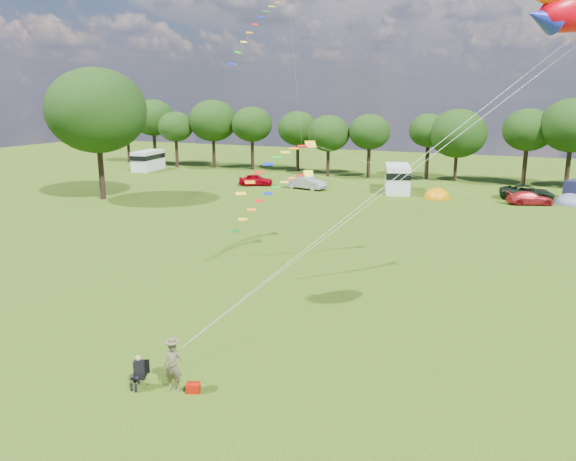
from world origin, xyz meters
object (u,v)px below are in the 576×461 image
at_px(car_b, 306,182).
at_px(car_c, 530,198).
at_px(tent_greyblue, 570,204).
at_px(kite_flyer, 173,366).
at_px(camp_chair, 140,368).
at_px(big_tree, 96,111).
at_px(car_a, 256,180).
at_px(fish_kite, 572,8).
at_px(campervan_a, 148,160).
at_px(tent_orange, 437,198).
at_px(car_d, 527,192).
at_px(campervan_c, 397,177).

bearing_deg(car_b, car_c, -79.87).
xyz_separation_m(tent_greyblue, kite_flyer, (-14.74, -45.95, 0.92)).
bearing_deg(kite_flyer, camp_chair, -178.51).
distance_m(big_tree, car_a, 19.64).
distance_m(big_tree, car_b, 23.71).
bearing_deg(big_tree, tent_greyblue, 20.47).
distance_m(car_a, tent_greyblue, 33.97).
height_order(tent_greyblue, camp_chair, camp_chair).
bearing_deg(kite_flyer, tent_greyblue, 59.36).
height_order(big_tree, car_c, big_tree).
bearing_deg(kite_flyer, fish_kite, 9.39).
xyz_separation_m(campervan_a, tent_orange, (41.72, -6.01, -1.49)).
bearing_deg(big_tree, car_b, 40.68).
distance_m(big_tree, campervan_a, 24.02).
xyz_separation_m(car_d, camp_chair, (-11.98, -47.44, 0.02)).
relative_size(car_c, campervan_a, 0.71).
xyz_separation_m(tent_greyblue, camp_chair, (-16.01, -46.27, 0.75)).
relative_size(car_d, kite_flyer, 2.92).
xyz_separation_m(big_tree, tent_greyblue, (44.34, 16.55, -9.00)).
height_order(car_b, campervan_a, campervan_a).
relative_size(big_tree, campervan_a, 2.21).
bearing_deg(campervan_c, tent_greyblue, -106.95).
distance_m(tent_greyblue, kite_flyer, 48.26).
height_order(car_d, camp_chair, car_d).
bearing_deg(tent_orange, fish_kite, -75.86).
bearing_deg(campervan_a, car_b, -110.61).
bearing_deg(campervan_c, big_tree, 106.28).
xyz_separation_m(car_b, car_c, (23.81, 0.26, -0.16)).
distance_m(kite_flyer, camp_chair, 1.32).
xyz_separation_m(car_d, campervan_c, (-13.40, -0.83, 0.86)).
bearing_deg(kite_flyer, car_a, 100.77).
bearing_deg(car_b, kite_flyer, -154.31).
bearing_deg(car_c, big_tree, 90.03).
distance_m(car_a, campervan_c, 16.67).
distance_m(big_tree, campervan_c, 32.62).
bearing_deg(tent_greyblue, tent_orange, -170.78).
relative_size(car_c, kite_flyer, 2.25).
distance_m(campervan_a, kite_flyer, 63.71).
bearing_deg(campervan_a, car_c, -104.47).
bearing_deg(campervan_a, fish_kite, -139.12).
bearing_deg(tent_greyblue, fish_kite, -93.88).
bearing_deg(car_d, kite_flyer, 161.81).
bearing_deg(car_b, tent_greyblue, -76.21).
relative_size(big_tree, car_b, 2.96).
distance_m(big_tree, car_d, 44.80).
xyz_separation_m(campervan_c, fish_kite, (14.65, -41.40, 11.54)).
relative_size(big_tree, campervan_c, 2.02).
bearing_deg(campervan_c, car_c, -114.67).
bearing_deg(campervan_c, car_d, -102.29).
distance_m(campervan_c, fish_kite, 45.40).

